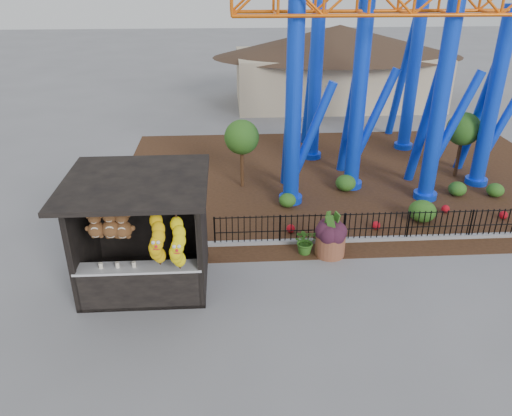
{
  "coord_description": "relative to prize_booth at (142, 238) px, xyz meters",
  "views": [
    {
      "loc": [
        -0.75,
        -10.32,
        7.83
      ],
      "look_at": [
        -0.03,
        1.5,
        2.0
      ],
      "focal_mm": 35.0,
      "sensor_mm": 36.0,
      "label": 1
    }
  ],
  "objects": [
    {
      "name": "roller_coaster",
      "position": [
        8.1,
        7.32,
        4.92
      ],
      "size": [
        11.0,
        6.37,
        10.82
      ],
      "color": "#0E3DEE",
      "rests_on": "ground"
    },
    {
      "name": "prize_booth",
      "position": [
        0.0,
        0.0,
        0.0
      ],
      "size": [
        3.5,
        3.4,
        3.12
      ],
      "color": "black",
      "rests_on": "ground"
    },
    {
      "name": "landscaping",
      "position": [
        8.42,
        4.49,
        -1.21
      ],
      "size": [
        8.41,
        3.69,
        0.73
      ],
      "color": "#285619",
      "rests_on": "mulch_bed"
    },
    {
      "name": "terracotta_planter",
      "position": [
        5.2,
        1.38,
        -1.2
      ],
      "size": [
        0.92,
        0.92,
        0.65
      ],
      "primitive_type": "cylinder",
      "rotation": [
        0.0,
        0.0,
        -0.04
      ],
      "color": "brown",
      "rests_on": "ground"
    },
    {
      "name": "picket_fence",
      "position": [
        7.88,
        2.09,
        -1.03
      ],
      "size": [
        12.2,
        0.06,
        1.0
      ],
      "primitive_type": null,
      "color": "black",
      "rests_on": "ground"
    },
    {
      "name": "ground",
      "position": [
        2.98,
        -0.91,
        -1.53
      ],
      "size": [
        120.0,
        120.0,
        0.0
      ],
      "primitive_type": "plane",
      "color": "slate",
      "rests_on": "ground"
    },
    {
      "name": "planter_foliage",
      "position": [
        5.2,
        1.38,
        -0.56
      ],
      "size": [
        0.7,
        0.7,
        0.64
      ],
      "primitive_type": "ellipsoid",
      "color": "#301321",
      "rests_on": "terracotta_planter"
    },
    {
      "name": "curb",
      "position": [
        6.98,
        2.09,
        -1.47
      ],
      "size": [
        18.0,
        0.18,
        0.12
      ],
      "primitive_type": "cube",
      "color": "gray",
      "rests_on": "ground"
    },
    {
      "name": "potted_plant",
      "position": [
        4.49,
        1.51,
        -1.12
      ],
      "size": [
        0.86,
        0.79,
        0.82
      ],
      "primitive_type": "imported",
      "rotation": [
        0.0,
        0.0,
        0.22
      ],
      "color": "#315C1B",
      "rests_on": "ground"
    },
    {
      "name": "mulch_bed",
      "position": [
        6.98,
        7.09,
        -1.52
      ],
      "size": [
        18.0,
        12.0,
        0.02
      ],
      "primitive_type": "cube",
      "color": "#331E11",
      "rests_on": "ground"
    },
    {
      "name": "pavilion",
      "position": [
        8.98,
        19.09,
        1.54
      ],
      "size": [
        15.0,
        15.0,
        4.8
      ],
      "color": "#BFAD8C",
      "rests_on": "ground"
    }
  ]
}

